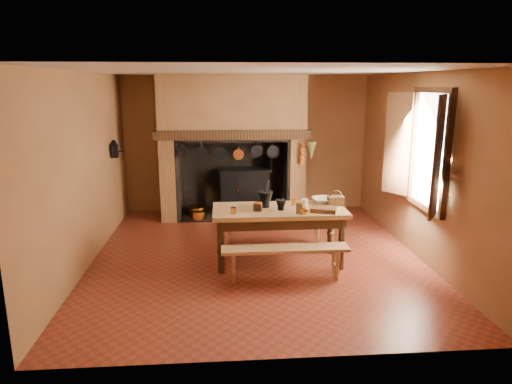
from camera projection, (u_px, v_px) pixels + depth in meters
floor at (257, 256)px, 7.14m from camera, size 5.50×5.50×0.00m
ceiling at (257, 71)px, 6.48m from camera, size 5.50×5.50×0.00m
back_wall at (246, 144)px, 9.48m from camera, size 5.00×0.02×2.80m
wall_left at (85, 170)px, 6.62m from camera, size 0.02×5.50×2.80m
wall_right at (419, 166)px, 7.00m from camera, size 0.02×5.50×2.80m
wall_front at (281, 222)px, 4.14m from camera, size 5.00×0.02×2.80m
chimney_breast at (232, 126)px, 8.93m from camera, size 2.95×0.96×2.80m
iron_range at (245, 190)px, 9.39m from camera, size 1.12×0.55×1.60m
hearth_pans at (196, 212)px, 9.19m from camera, size 0.51×0.62×0.20m
hanging_pans at (231, 153)px, 8.55m from camera, size 1.92×0.29×0.27m
onion_string at (302, 154)px, 8.64m from camera, size 0.12×0.10×0.46m
herb_bunch at (311, 151)px, 8.64m from camera, size 0.20×0.20×0.35m
window at (422, 150)px, 6.53m from camera, size 0.39×1.75×1.76m
wall_coffee_mill at (114, 148)px, 8.10m from camera, size 0.23×0.16×0.31m
work_table at (279, 217)px, 6.71m from camera, size 1.95×0.86×0.84m
bench_front at (285, 256)px, 6.16m from camera, size 1.72×0.30×0.48m
bench_back at (273, 224)px, 7.48m from camera, size 1.80×0.31×0.51m
mortar_large at (265, 198)px, 6.72m from camera, size 0.24×0.24×0.41m
mortar_small at (281, 204)px, 6.58m from camera, size 0.15×0.15×0.26m
coffee_grinder at (258, 206)px, 6.55m from camera, size 0.16×0.14×0.18m
brass_mug_a at (233, 211)px, 6.40m from camera, size 0.09×0.09×0.09m
brass_mug_b at (294, 202)px, 6.86m from camera, size 0.08×0.08×0.08m
mixing_bowl at (324, 201)px, 6.96m from camera, size 0.39×0.39×0.09m
stoneware_crock at (301, 208)px, 6.40m from camera, size 0.15×0.15×0.17m
glass_jar at (305, 204)px, 6.61m from camera, size 0.11×0.11×0.16m
wicker_basket at (336, 200)px, 6.85m from camera, size 0.24×0.18×0.23m
wooden_tray at (324, 209)px, 6.52m from camera, size 0.43×0.36×0.06m
brass_cup at (304, 211)px, 6.38m from camera, size 0.16×0.16×0.10m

